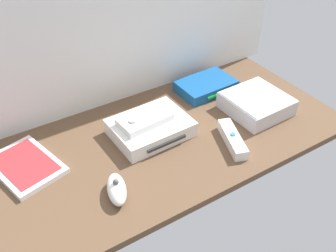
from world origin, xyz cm
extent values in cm
cube|color=brown|center=(0.00, 0.00, -1.00)|extent=(100.00, 48.00, 2.00)
cube|color=white|center=(-3.27, 3.93, 2.20)|extent=(21.41, 16.54, 4.40)
cube|color=#2D2D2D|center=(-3.06, -4.27, 2.20)|extent=(12.01, 0.91, 0.80)
cube|color=silver|center=(29.24, -3.33, 2.50)|extent=(17.42, 17.42, 5.00)
cube|color=silver|center=(29.24, -3.33, 5.15)|extent=(16.73, 16.73, 0.30)
cube|color=white|center=(-36.89, 8.99, 0.70)|extent=(17.80, 21.73, 1.40)
cube|color=#B72D33|center=(-36.89, 8.99, 1.48)|extent=(14.78, 18.56, 0.16)
cube|color=#145193|center=(23.35, 14.00, 1.70)|extent=(18.28, 12.43, 3.40)
cube|color=#19D833|center=(23.50, 7.80, 1.70)|extent=(8.01, 0.59, 0.60)
cube|color=white|center=(13.35, -11.43, 1.50)|extent=(8.42, 15.14, 3.00)
cylinder|color=#387FDB|center=(13.35, -11.43, 3.20)|extent=(1.40, 1.40, 0.40)
ellipsoid|color=white|center=(-21.44, -11.69, 2.00)|extent=(7.34, 10.88, 4.00)
sphere|color=#4C4C4C|center=(-21.44, -11.69, 4.40)|extent=(1.40, 1.40, 1.40)
cube|color=white|center=(-4.67, 4.43, 5.40)|extent=(15.02, 9.19, 2.00)
cylinder|color=#99999E|center=(-8.66, 4.09, 6.60)|extent=(2.16, 2.16, 0.40)
camera|label=1|loc=(-44.79, -70.90, 68.97)|focal=41.83mm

